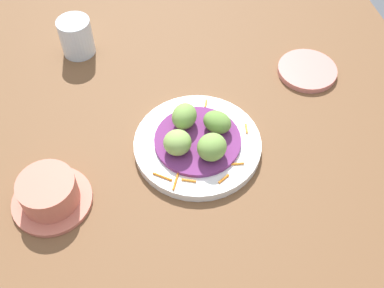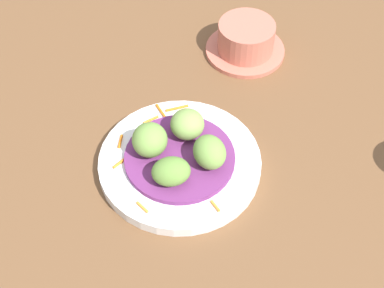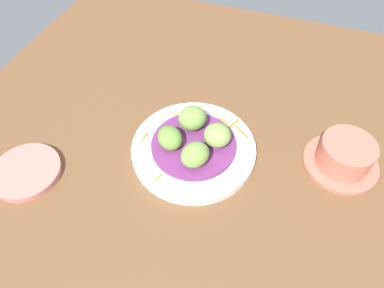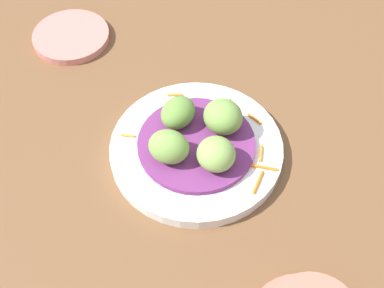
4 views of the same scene
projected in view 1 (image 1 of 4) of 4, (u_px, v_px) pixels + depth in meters
table_surface at (179, 149)px, 88.07cm from camera, size 110.00×110.00×2.00cm
main_plate at (197, 145)px, 86.35cm from camera, size 23.68×23.68×1.77cm
cabbage_bed at (198, 140)px, 85.32cm from camera, size 16.04×16.04×0.82cm
carrot_garnish at (201, 162)px, 82.55cm from camera, size 19.31×19.68×0.40cm
guac_scoop_left at (177, 143)px, 81.83cm from camera, size 7.01×6.99×4.22cm
guac_scoop_center at (212, 147)px, 80.98cm from camera, size 7.41×7.34×4.60cm
guac_scoop_right at (217, 122)px, 84.99cm from camera, size 6.92×6.90×3.80cm
guac_scoop_back at (184, 116)px, 85.44cm from camera, size 6.65×6.94×4.46cm
side_plate_small at (307, 71)px, 98.90cm from camera, size 12.51×12.51×1.23cm
terracotta_bowl at (49, 194)px, 77.80cm from camera, size 13.75×13.75×5.89cm
water_glass at (76, 37)px, 100.30cm from camera, size 7.11×7.11×8.22cm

